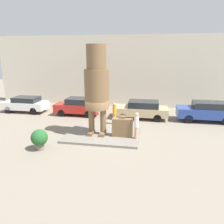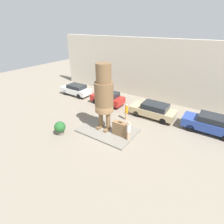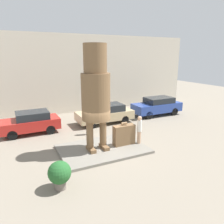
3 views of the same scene
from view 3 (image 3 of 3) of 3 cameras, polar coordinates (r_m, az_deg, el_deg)
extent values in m
plane|color=gray|center=(13.16, -2.45, -9.89)|extent=(60.00, 60.00, 0.00)
cube|color=slate|center=(13.13, -2.45, -9.60)|extent=(5.02, 3.44, 0.15)
cube|color=beige|center=(21.17, -13.27, 9.46)|extent=(28.00, 0.60, 7.37)
cube|color=brown|center=(12.71, -5.49, -9.66)|extent=(0.31, 0.92, 0.20)
cube|color=brown|center=(12.99, -2.07, -9.04)|extent=(0.31, 0.92, 0.20)
cylinder|color=brown|center=(12.48, -5.82, -5.65)|extent=(0.40, 0.40, 1.60)
cylinder|color=brown|center=(12.77, -2.37, -5.10)|extent=(0.40, 0.40, 1.60)
cylinder|color=brown|center=(12.07, -4.25, 3.99)|extent=(1.60, 1.60, 2.58)
cylinder|color=brown|center=(11.86, -4.44, 13.82)|extent=(1.26, 1.26, 1.55)
cube|color=brown|center=(13.35, 3.15, -5.99)|extent=(1.35, 0.47, 1.23)
cylinder|color=brown|center=(13.11, 3.20, -2.96)|extent=(0.37, 0.14, 0.14)
cylinder|color=tan|center=(13.69, 7.07, -6.53)|extent=(0.23, 0.23, 0.79)
cylinder|color=white|center=(13.45, 7.17, -3.58)|extent=(0.30, 0.30, 0.70)
sphere|color=tan|center=(13.30, 7.24, -1.61)|extent=(0.26, 0.26, 0.26)
cube|color=#B2231E|center=(16.63, -20.59, -2.97)|extent=(4.01, 1.79, 0.74)
cube|color=#1E2328|center=(16.48, -20.09, -0.80)|extent=(2.21, 1.61, 0.52)
cylinder|color=black|center=(15.93, -24.61, -5.56)|extent=(0.65, 0.18, 0.65)
cylinder|color=black|center=(17.46, -24.82, -3.86)|extent=(0.65, 0.18, 0.65)
cylinder|color=black|center=(16.13, -15.76, -4.49)|extent=(0.65, 0.18, 0.65)
cylinder|color=black|center=(17.65, -16.76, -2.92)|extent=(0.65, 0.18, 0.65)
cube|color=tan|center=(17.97, -1.93, -0.82)|extent=(4.62, 1.90, 0.69)
cube|color=#1E2328|center=(17.91, -1.27, 1.17)|extent=(2.54, 1.71, 0.54)
cylinder|color=black|center=(16.78, -5.17, -3.24)|extent=(0.65, 0.18, 0.65)
cylinder|color=black|center=(18.33, -7.12, -1.74)|extent=(0.65, 0.18, 0.65)
cylinder|color=black|center=(17.96, 3.39, -2.00)|extent=(0.65, 0.18, 0.65)
cylinder|color=black|center=(19.41, 0.89, -0.70)|extent=(0.65, 0.18, 0.65)
cube|color=#284293|center=(20.74, 11.59, 1.23)|extent=(4.63, 1.82, 0.80)
cube|color=#1E2328|center=(20.75, 12.19, 3.06)|extent=(2.55, 1.64, 0.52)
cylinder|color=black|center=(19.37, 9.64, -0.84)|extent=(0.71, 0.18, 0.71)
cylinder|color=black|center=(20.67, 6.99, 0.24)|extent=(0.71, 0.18, 0.71)
cylinder|color=black|center=(21.14, 15.98, 0.10)|extent=(0.71, 0.18, 0.71)
cylinder|color=black|center=(22.34, 13.18, 1.05)|extent=(0.71, 0.18, 0.71)
cylinder|color=#70665B|center=(9.92, -13.33, -18.04)|extent=(0.48, 0.48, 0.34)
sphere|color=#235B28|center=(9.62, -13.54, -15.11)|extent=(0.97, 0.97, 0.97)
cylinder|color=tan|center=(15.55, -5.44, -4.44)|extent=(0.23, 0.23, 0.79)
cylinder|color=orange|center=(15.32, -5.51, -1.80)|extent=(0.30, 0.30, 0.70)
sphere|color=tan|center=(15.19, -5.56, -0.06)|extent=(0.26, 0.26, 0.26)
camera|label=1|loc=(8.38, 83.01, 1.96)|focal=35.00mm
camera|label=2|loc=(13.03, 68.24, 20.70)|focal=28.00mm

